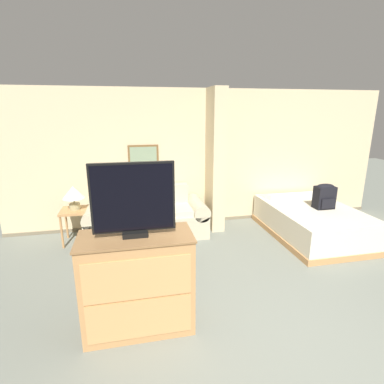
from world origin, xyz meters
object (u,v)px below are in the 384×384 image
at_px(couch, 147,218).
at_px(bed, 311,221).
at_px(backpack, 325,196).
at_px(tv, 133,200).
at_px(tv_dresser, 138,283).
at_px(table_lamp, 73,194).
at_px(coffee_table, 146,238).

relative_size(couch, bed, 1.05).
bearing_deg(backpack, tv, -152.79).
bearing_deg(tv_dresser, bed, 29.59).
bearing_deg(table_lamp, bed, -7.94).
bearing_deg(table_lamp, couch, 3.20).
relative_size(table_lamp, backpack, 0.92).
distance_m(table_lamp, backpack, 4.30).
bearing_deg(table_lamp, backpack, -8.85).
bearing_deg(backpack, couch, 166.55).
bearing_deg(tv, table_lamp, 111.95).
xyz_separation_m(tv_dresser, backpack, (3.30, 1.70, 0.24)).
height_order(couch, tv_dresser, tv_dresser).
bearing_deg(bed, tv, -150.42).
bearing_deg(tv, backpack, 27.21).
bearing_deg(table_lamp, tv_dresser, -68.06).
distance_m(table_lamp, bed, 4.18).
xyz_separation_m(table_lamp, bed, (4.10, -0.57, -0.59)).
bearing_deg(couch, tv, -95.88).
distance_m(couch, tv_dresser, 2.45).
xyz_separation_m(couch, table_lamp, (-1.20, -0.07, 0.55)).
height_order(table_lamp, backpack, table_lamp).
bearing_deg(tv, couch, 84.12).
height_order(tv_dresser, backpack, tv_dresser).
xyz_separation_m(couch, coffee_table, (-0.09, -1.04, 0.08)).
xyz_separation_m(tv, backpack, (3.30, 1.70, -0.64)).
bearing_deg(tv_dresser, tv, 90.00).
bearing_deg(backpack, table_lamp, 171.15).
height_order(coffee_table, table_lamp, table_lamp).
bearing_deg(coffee_table, table_lamp, 138.75).
height_order(coffee_table, tv, tv).
xyz_separation_m(table_lamp, tv_dresser, (0.95, -2.36, -0.35)).
distance_m(coffee_table, tv_dresser, 1.40).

